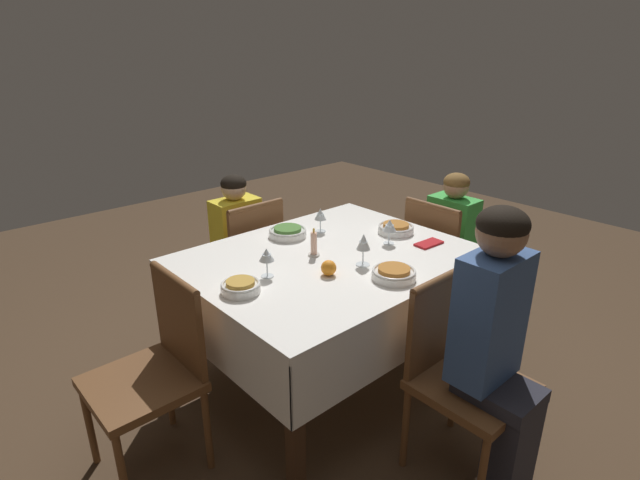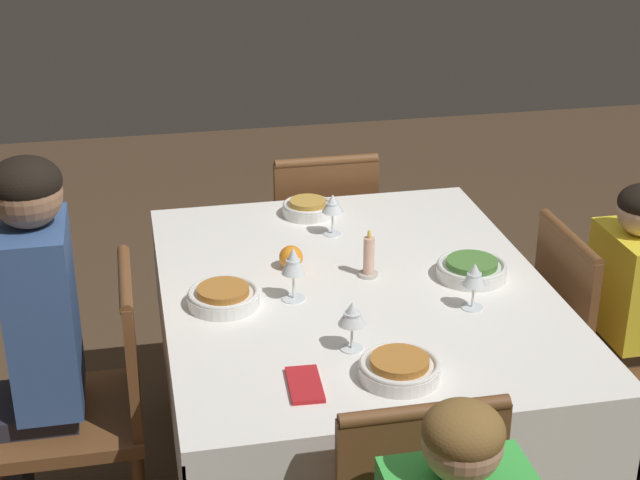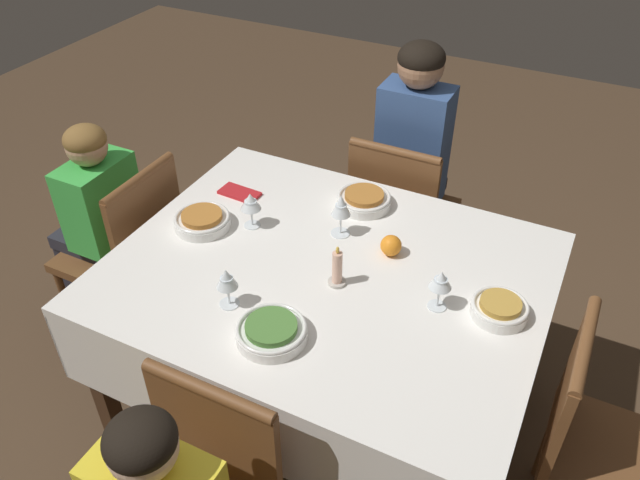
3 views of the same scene
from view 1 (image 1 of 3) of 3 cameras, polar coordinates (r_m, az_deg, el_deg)
The scene contains 20 objects.
ground_plane at distance 2.97m, azimuth 0.97°, elevation -15.66°, with size 8.00×8.00×0.00m, color #4C3826.
dining_table at distance 2.62m, azimuth 1.06°, elevation -3.65°, with size 1.43×1.14×0.78m.
chair_north at distance 2.29m, azimuth 15.63°, elevation -13.82°, with size 0.43×0.43×0.90m.
chair_south at distance 3.27m, azimuth -8.36°, elevation -1.96°, with size 0.43×0.43×0.90m.
chair_west at distance 3.33m, azimuth 13.55°, elevation -1.94°, with size 0.43×0.43×0.90m.
chair_east at distance 2.33m, azimuth -18.29°, elevation -13.48°, with size 0.43×0.43×0.90m.
person_adult_denim at distance 2.12m, azimuth 19.65°, elevation -10.85°, with size 0.30×0.34×1.25m.
person_child_yellow at distance 3.38m, azimuth -10.01°, elevation -0.12°, with size 0.30×0.33×1.03m.
person_child_green at distance 3.43m, azimuth 15.26°, elevation -0.11°, with size 0.33×0.30×1.05m.
bowl_north at distance 2.35m, azimuth 8.44°, elevation -3.78°, with size 0.21×0.21×0.06m.
wine_glass_north at distance 2.43m, azimuth 4.99°, elevation -0.35°, with size 0.07×0.07×0.16m.
bowl_south at distance 2.83m, azimuth -3.72°, elevation 0.93°, with size 0.21×0.21×0.06m.
wine_glass_south at distance 2.87m, azimuth 0.04°, elevation 2.86°, with size 0.07×0.07×0.14m.
bowl_west at distance 2.91m, azimuth 8.66°, elevation 1.34°, with size 0.21×0.21×0.06m.
wine_glass_west at distance 2.72m, azimuth 7.95°, elevation 1.58°, with size 0.07×0.07×0.14m.
bowl_east at distance 2.23m, azimuth -9.06°, elevation -5.26°, with size 0.17×0.17×0.06m.
wine_glass_east at distance 2.32m, azimuth -6.12°, elevation -1.80°, with size 0.07×0.07×0.14m.
candle_centerpiece at distance 2.56m, azimuth -0.71°, elevation -0.62°, with size 0.06×0.06×0.15m.
orange_fruit at distance 2.35m, azimuth 1.00°, elevation -3.20°, with size 0.07×0.07×0.07m, color orange.
napkin_red_folded at distance 2.78m, azimuth 12.33°, elevation -0.39°, with size 0.16×0.09×0.01m.
Camera 1 is at (1.61, 1.73, 1.80)m, focal length 28.00 mm.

